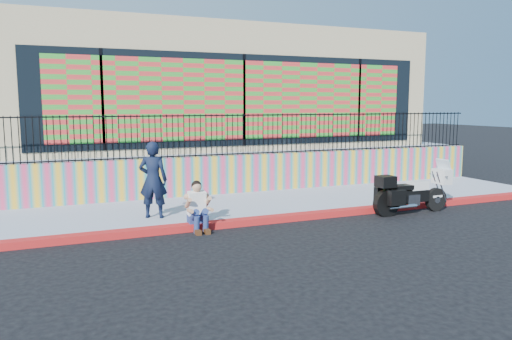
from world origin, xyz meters
TOP-DOWN VIEW (x-y plane):
  - ground at (0.00, 0.00)m, footprint 90.00×90.00m
  - red_curb at (0.00, 0.00)m, footprint 16.00×0.30m
  - sidewalk at (0.00, 1.65)m, footprint 16.00×3.00m
  - mural_wall at (0.00, 3.25)m, footprint 16.00×0.20m
  - metal_fence at (0.00, 3.25)m, footprint 15.80×0.04m
  - elevated_platform at (0.00, 8.35)m, footprint 16.00×10.00m
  - storefront_building at (0.00, 8.13)m, footprint 14.00×8.06m
  - police_motorcycle at (2.66, -0.49)m, footprint 2.15×0.71m
  - police_officer at (-3.49, 0.91)m, footprint 0.75×0.64m
  - seated_man at (-2.72, -0.12)m, footprint 0.54×0.71m

SIDE VIEW (x-z plane):
  - ground at x=0.00m, z-range 0.00..0.00m
  - red_curb at x=0.00m, z-range 0.00..0.15m
  - sidewalk at x=0.00m, z-range 0.00..0.15m
  - seated_man at x=-2.72m, z-range -0.08..0.98m
  - police_motorcycle at x=2.66m, z-range -0.11..1.23m
  - elevated_platform at x=0.00m, z-range 0.00..1.25m
  - mural_wall at x=0.00m, z-range 0.15..1.25m
  - police_officer at x=-3.49m, z-range 0.15..1.90m
  - metal_fence at x=0.00m, z-range 1.25..2.45m
  - storefront_building at x=0.00m, z-range 1.25..5.25m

